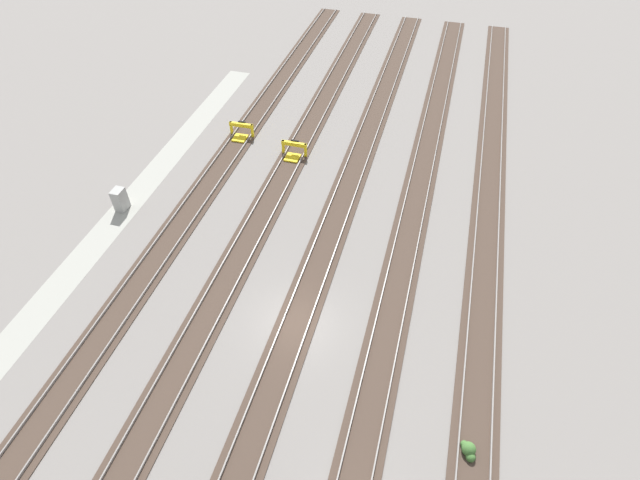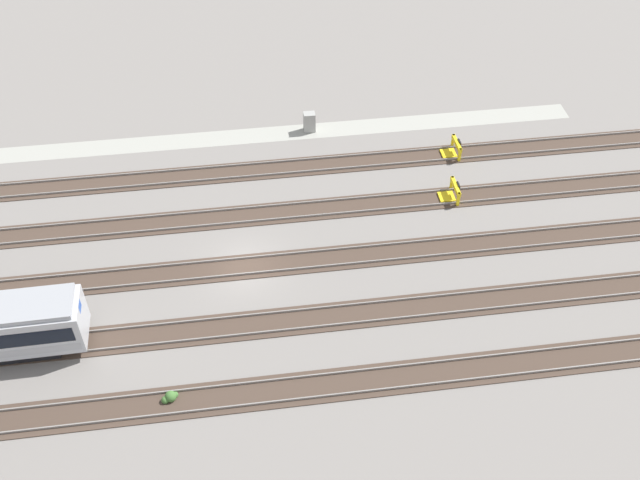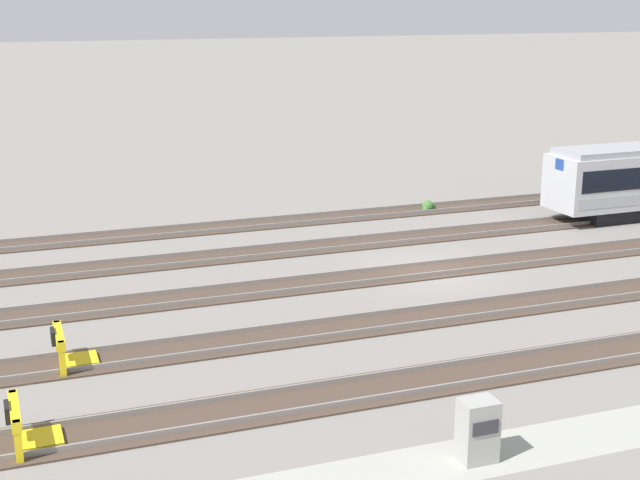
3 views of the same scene
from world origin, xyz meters
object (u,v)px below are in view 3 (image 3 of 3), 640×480
Objects in this scene: bumper_stop_nearest_track at (26,427)px; bumper_stop_near_inner_track at (68,350)px; electrical_cabinet at (478,430)px; weed_clump at (428,207)px.

bumper_stop_nearest_track and bumper_stop_near_inner_track have the same top height.
electrical_cabinet reaches higher than bumper_stop_nearest_track.
bumper_stop_near_inner_track is at bearing 133.42° from electrical_cabinet.
weed_clump is (19.60, 14.45, -0.27)m from bumper_stop_near_inner_track.
bumper_stop_nearest_track is 1.25× the size of electrical_cabinet.
bumper_stop_nearest_track is 28.58m from weed_clump.
bumper_stop_near_inner_track is 2.17× the size of weed_clump.
bumper_stop_near_inner_track is at bearing -143.60° from weed_clump.
weed_clump is (21.03, 19.35, -0.27)m from bumper_stop_nearest_track.
electrical_cabinet is (10.37, -4.54, 0.29)m from bumper_stop_nearest_track.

